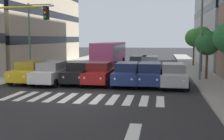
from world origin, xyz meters
TOP-DOWN VIEW (x-y plane):
  - ground_plane at (0.00, 0.00)m, footprint 180.00×180.00m
  - crosswalk_markings at (0.00, 0.00)m, footprint 9.45×2.80m
  - lane_arrow_0 at (-3.53, 5.50)m, footprint 0.50×2.20m
  - car_0 at (-5.38, -4.83)m, footprint 2.02×4.44m
  - car_1 at (-3.69, -5.03)m, footprint 2.02×4.44m
  - car_2 at (-2.01, -4.97)m, footprint 2.02×4.44m
  - car_3 at (0.12, -5.02)m, footprint 2.02×4.44m
  - car_4 at (1.69, -5.15)m, footprint 2.02×4.44m
  - car_5 at (3.83, -4.56)m, footprint 2.02×4.44m
  - car_6 at (5.72, -4.93)m, footprint 2.02×4.44m
  - car_row2_0 at (-2.21, -13.08)m, footprint 2.02×4.44m
  - car_row2_1 at (-3.39, -12.97)m, footprint 2.02×4.44m
  - bus_behind_traffic at (1.69, -17.92)m, footprint 2.78×10.50m
  - street_lamp_left at (-7.27, -7.95)m, footprint 2.69×0.28m
  - street_lamp_right at (7.23, -8.85)m, footprint 2.60×0.28m
  - street_tree_1 at (-8.25, -8.45)m, footprint 2.02×2.02m
  - street_tree_2 at (-8.50, -13.63)m, footprint 1.82×1.82m
  - street_tree_3 at (-8.51, -20.50)m, footprint 2.24×2.24m

SIDE VIEW (x-z plane):
  - ground_plane at x=0.00m, z-range 0.00..0.00m
  - crosswalk_markings at x=0.00m, z-range 0.00..0.01m
  - lane_arrow_0 at x=-3.53m, z-range 0.00..0.01m
  - car_0 at x=-5.38m, z-range 0.03..1.75m
  - car_1 at x=-3.69m, z-range 0.03..1.75m
  - car_2 at x=-2.01m, z-range 0.03..1.75m
  - car_3 at x=0.12m, z-range 0.03..1.75m
  - car_4 at x=1.69m, z-range 0.03..1.75m
  - car_5 at x=3.83m, z-range 0.03..1.75m
  - car_6 at x=5.72m, z-range 0.03..1.75m
  - car_row2_0 at x=-2.21m, z-range 0.03..1.75m
  - car_row2_1 at x=-3.39m, z-range 0.03..1.75m
  - bus_behind_traffic at x=1.69m, z-range 0.36..3.36m
  - street_tree_1 at x=-8.25m, z-range 1.12..5.11m
  - street_tree_3 at x=-8.51m, z-range 1.29..5.86m
  - street_tree_2 at x=-8.50m, z-range 1.47..6.03m
  - street_lamp_right at x=7.23m, z-range 0.90..7.48m
  - street_lamp_left at x=-7.27m, z-range 0.94..8.80m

